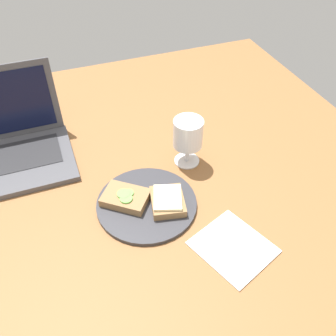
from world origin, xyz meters
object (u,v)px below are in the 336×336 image
at_px(sandwich_with_cheese, 168,201).
at_px(sandwich_with_cucumber, 126,197).
at_px(laptop, 3,146).
at_px(wine_glass, 188,135).
at_px(napkin, 233,247).
at_px(plate, 147,204).

bearing_deg(sandwich_with_cheese, sandwich_with_cucumber, 152.88).
distance_m(sandwich_with_cucumber, laptop, 0.39).
xyz_separation_m(sandwich_with_cheese, wine_glass, (0.11, 0.14, 0.07)).
bearing_deg(sandwich_with_cucumber, napkin, -48.34).
bearing_deg(wine_glass, laptop, 157.95).
bearing_deg(plate, sandwich_with_cheese, -27.26).
distance_m(laptop, napkin, 0.67).
xyz_separation_m(sandwich_with_cheese, napkin, (0.10, -0.16, -0.02)).
bearing_deg(wine_glass, napkin, -92.72).
distance_m(wine_glass, napkin, 0.32).
distance_m(sandwich_with_cucumber, napkin, 0.28).
bearing_deg(plate, laptop, 135.63).
height_order(sandwich_with_cheese, sandwich_with_cucumber, sandwich_with_cheese).
bearing_deg(napkin, laptop, 132.64).
xyz_separation_m(wine_glass, laptop, (-0.47, 0.19, -0.05)).
bearing_deg(plate, napkin, -52.96).
distance_m(sandwich_with_cheese, wine_glass, 0.19).
bearing_deg(sandwich_with_cheese, plate, 152.74).
height_order(plate, napkin, plate).
bearing_deg(sandwich_with_cheese, napkin, -59.81).
distance_m(sandwich_with_cucumber, wine_glass, 0.23).
xyz_separation_m(wine_glass, napkin, (-0.01, -0.30, -0.09)).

